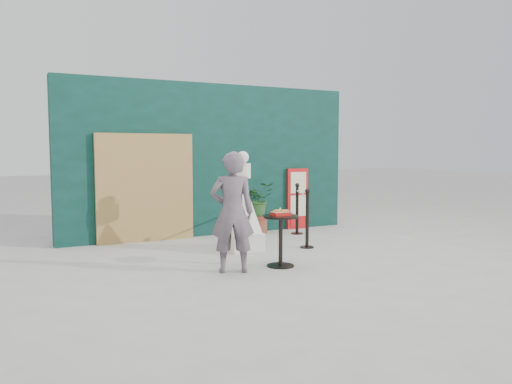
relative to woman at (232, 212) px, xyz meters
name	(u,v)px	position (x,y,z in m)	size (l,w,h in m)	color
ground	(293,266)	(0.94, -0.08, -0.84)	(60.00, 60.00, 0.00)	#ADAAA5
back_wall	(212,160)	(0.94, 3.07, 0.66)	(6.00, 0.30, 3.00)	#0A2D23
bamboo_fence	(146,188)	(-0.46, 2.86, 0.16)	(1.80, 0.08, 2.00)	tan
woman	(232,212)	(0.00, 0.00, 0.00)	(0.61, 0.40, 1.68)	slate
menu_board	(297,199)	(2.84, 2.87, -0.19)	(0.50, 0.07, 1.30)	red
statue	(243,210)	(0.78, 1.29, -0.15)	(0.65, 0.65, 1.68)	silver
cafe_table	(281,233)	(0.77, -0.01, -0.34)	(0.52, 0.52, 0.75)	black
food_basket	(281,213)	(0.77, -0.01, -0.05)	(0.26, 0.19, 0.11)	red
planter	(258,204)	(1.81, 2.73, -0.23)	(0.61, 0.53, 1.04)	brown
stanchion_barrier	(302,214)	(2.17, 1.64, -0.34)	(0.84, 1.54, 1.03)	black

